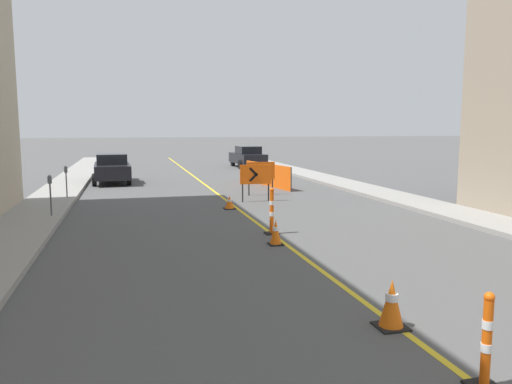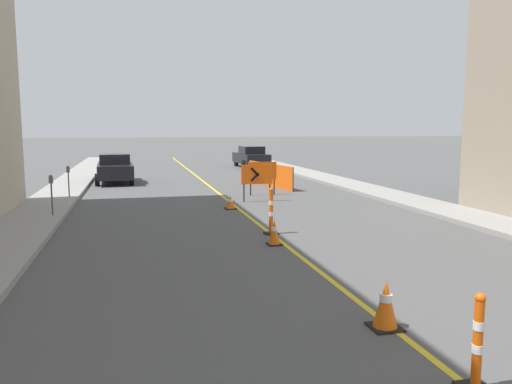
{
  "view_description": "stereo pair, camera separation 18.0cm",
  "coord_description": "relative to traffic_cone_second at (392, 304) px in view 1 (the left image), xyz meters",
  "views": [
    {
      "loc": [
        -3.88,
        3.28,
        3.01
      ],
      "look_at": [
        -0.05,
        18.15,
        1.0
      ],
      "focal_mm": 35.0,
      "sensor_mm": 36.0,
      "label": 1
    },
    {
      "loc": [
        -3.7,
        3.23,
        3.01
      ],
      "look_at": [
        -0.05,
        18.15,
        1.0
      ],
      "focal_mm": 35.0,
      "sensor_mm": 36.0,
      "label": 2
    }
  ],
  "objects": [
    {
      "name": "parked_car_curb_mid",
      "position": [
        4.92,
        29.82,
        0.43
      ],
      "size": [
        2.04,
        4.39,
        1.59
      ],
      "rotation": [
        0.0,
        0.0,
        0.06
      ],
      "color": "black",
      "rests_on": "ground_plane"
    },
    {
      "name": "lane_stripe",
      "position": [
        0.11,
        16.7,
        -0.37
      ],
      "size": [
        0.12,
        52.88,
        0.01
      ],
      "color": "gold",
      "rests_on": "ground_plane"
    },
    {
      "name": "arrow_barricade_primary",
      "position": [
        1.2,
        12.92,
        0.69
      ],
      "size": [
        1.28,
        0.13,
        1.5
      ],
      "rotation": [
        0.0,
        0.0,
        -0.06
      ],
      "color": "#EF560C",
      "rests_on": "ground_plane"
    },
    {
      "name": "safety_mesh_fence",
      "position": [
        3.12,
        18.07,
        0.21
      ],
      "size": [
        0.95,
        5.2,
        1.15
      ],
      "rotation": [
        0.0,
        0.0,
        1.74
      ],
      "color": "#EF560C",
      "rests_on": "ground_plane"
    },
    {
      "name": "delineator_post_front",
      "position": [
        0.15,
        -1.86,
        0.13
      ],
      "size": [
        0.36,
        0.36,
        1.16
      ],
      "color": "black",
      "rests_on": "ground_plane"
    },
    {
      "name": "sidewalk_left",
      "position": [
        -6.85,
        16.7,
        -0.29
      ],
      "size": [
        1.94,
        52.88,
        0.15
      ],
      "color": "gray",
      "rests_on": "ground_plane"
    },
    {
      "name": "delineator_post_rear",
      "position": [
        0.11,
        6.83,
        0.21
      ],
      "size": [
        0.37,
        0.37,
        1.32
      ],
      "color": "black",
      "rests_on": "ground_plane"
    },
    {
      "name": "traffic_cone_third",
      "position": [
        -0.16,
        5.55,
        -0.05
      ],
      "size": [
        0.37,
        0.37,
        0.65
      ],
      "color": "black",
      "rests_on": "ground_plane"
    },
    {
      "name": "parking_meter_far_curb",
      "position": [
        -6.23,
        15.03,
        0.69
      ],
      "size": [
        0.12,
        0.11,
        1.28
      ],
      "color": "#4C4C51",
      "rests_on": "sidewalk_left"
    },
    {
      "name": "parking_meter_near_curb",
      "position": [
        -6.23,
        10.64,
        0.72
      ],
      "size": [
        0.12,
        0.11,
        1.32
      ],
      "color": "#4C4C51",
      "rests_on": "sidewalk_left"
    },
    {
      "name": "traffic_cone_fourth",
      "position": [
        -0.19,
        11.39,
        -0.13
      ],
      "size": [
        0.43,
        0.43,
        0.49
      ],
      "color": "black",
      "rests_on": "ground_plane"
    },
    {
      "name": "parked_car_curb_near",
      "position": [
        -4.61,
        21.36,
        0.43
      ],
      "size": [
        2.0,
        4.38,
        1.59
      ],
      "rotation": [
        0.0,
        0.0,
        0.05
      ],
      "color": "black",
      "rests_on": "ground_plane"
    },
    {
      "name": "arrow_barricade_secondary",
      "position": [
        1.9,
        14.74,
        0.67
      ],
      "size": [
        1.27,
        0.09,
        1.47
      ],
      "rotation": [
        0.0,
        0.0,
        0.01
      ],
      "color": "#EF560C",
      "rests_on": "ground_plane"
    },
    {
      "name": "traffic_cone_second",
      "position": [
        0.0,
        0.0,
        0.0
      ],
      "size": [
        0.46,
        0.46,
        0.75
      ],
      "color": "black",
      "rests_on": "ground_plane"
    },
    {
      "name": "sidewalk_right",
      "position": [
        7.07,
        16.7,
        -0.29
      ],
      "size": [
        1.94,
        52.88,
        0.15
      ],
      "color": "gray",
      "rests_on": "ground_plane"
    }
  ]
}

